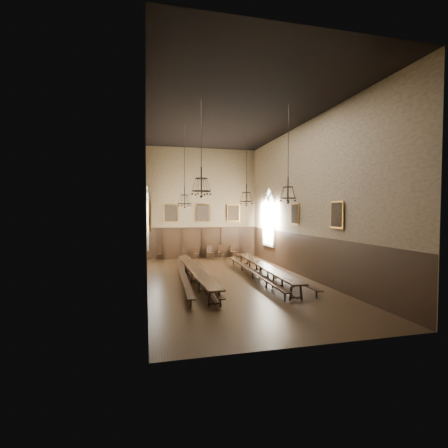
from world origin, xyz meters
name	(u,v)px	position (x,y,z in m)	size (l,w,h in m)	color
floor	(230,281)	(0.00, 0.00, -0.01)	(9.00, 18.00, 0.02)	black
ceiling	(230,117)	(0.00, 0.00, 9.01)	(9.00, 18.00, 0.02)	black
wall_back	(203,203)	(0.00, 9.01, 4.50)	(9.00, 0.02, 9.00)	#877553
wall_front	(311,189)	(0.00, -9.01, 4.50)	(9.00, 0.02, 9.00)	#877553
wall_left	(146,199)	(-4.51, 0.00, 4.50)	(0.02, 18.00, 9.00)	#877553
wall_right	(305,200)	(4.51, 0.00, 4.50)	(0.02, 18.00, 9.00)	#877553
wainscot_panelling	(230,258)	(0.00, 0.00, 1.25)	(9.00, 18.00, 2.50)	black
table_left	(196,276)	(-1.96, -0.15, 0.38)	(0.91, 9.87, 0.77)	black
table_right	(264,272)	(2.01, 0.08, 0.40)	(1.26, 10.25, 0.80)	black
bench_left_outer	(183,276)	(-2.60, 0.25, 0.30)	(0.81, 10.56, 0.48)	black
bench_left_inner	(206,277)	(-1.41, -0.19, 0.28)	(0.84, 9.94, 0.45)	black
bench_right_inner	(253,273)	(1.39, 0.22, 0.30)	(0.64, 10.39, 0.47)	black
bench_right_outer	(276,275)	(2.62, -0.25, 0.26)	(0.67, 9.11, 0.41)	black
chair_0	(159,256)	(-3.55, 8.53, 0.29)	(0.53, 0.53, 0.97)	black
chair_2	(185,256)	(-1.53, 8.58, 0.26)	(0.44, 0.44, 0.86)	black
chair_3	(196,256)	(-0.59, 8.55, 0.26)	(0.44, 0.44, 0.86)	black
chair_4	(210,255)	(0.52, 8.49, 0.31)	(0.57, 0.57, 1.02)	black
chair_5	(221,254)	(1.46, 8.56, 0.31)	(0.58, 0.59, 1.04)	black
chair_6	(234,254)	(2.54, 8.60, 0.29)	(0.52, 0.52, 0.97)	black
chair_7	(245,254)	(3.52, 8.56, 0.27)	(0.43, 0.43, 0.88)	black
chandelier_back_left	(185,198)	(-2.26, 2.19, 4.65)	(0.81, 0.81, 4.83)	black
chandelier_back_right	(246,197)	(1.66, 2.28, 4.78)	(0.89, 0.89, 4.68)	black
chandelier_front_left	(201,185)	(-2.02, -2.40, 5.08)	(0.91, 0.91, 4.36)	black
chandelier_front_right	(288,192)	(2.14, -2.81, 4.82)	(0.83, 0.83, 4.64)	black
portrait_back_0	(171,213)	(-2.60, 8.88, 3.70)	(1.10, 0.12, 1.40)	#C98430
portrait_back_1	(203,213)	(0.00, 8.88, 3.70)	(1.10, 0.12, 1.40)	#C98430
portrait_back_2	(233,213)	(2.60, 8.88, 3.70)	(1.10, 0.12, 1.40)	#C98430
portrait_left_0	(149,214)	(-4.38, 1.00, 3.70)	(0.12, 1.00, 1.30)	#C98430
portrait_left_1	(150,215)	(-4.38, -3.50, 3.70)	(0.12, 1.00, 1.30)	#C98430
portrait_right_0	(295,214)	(4.38, 1.00, 3.70)	(0.12, 1.00, 1.30)	#C98430
portrait_right_1	(337,215)	(4.38, -3.50, 3.70)	(0.12, 1.00, 1.30)	#C98430
window_right	(269,217)	(4.43, 5.50, 3.40)	(0.20, 2.20, 4.60)	white
window_left	(148,218)	(-4.43, 5.50, 3.40)	(0.20, 2.20, 4.60)	white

